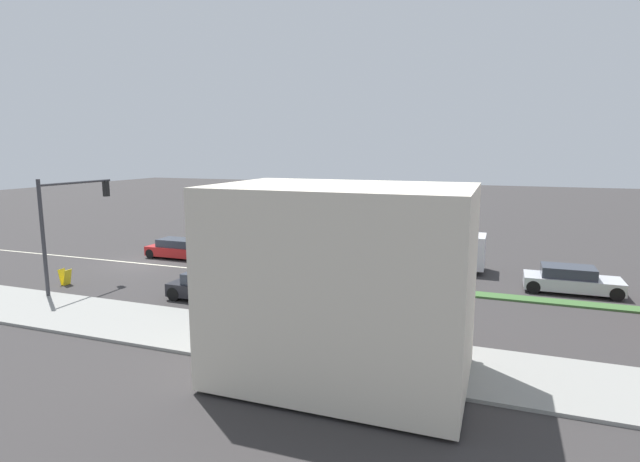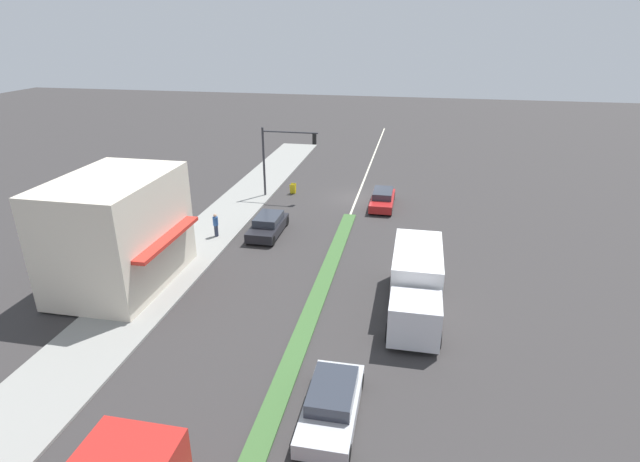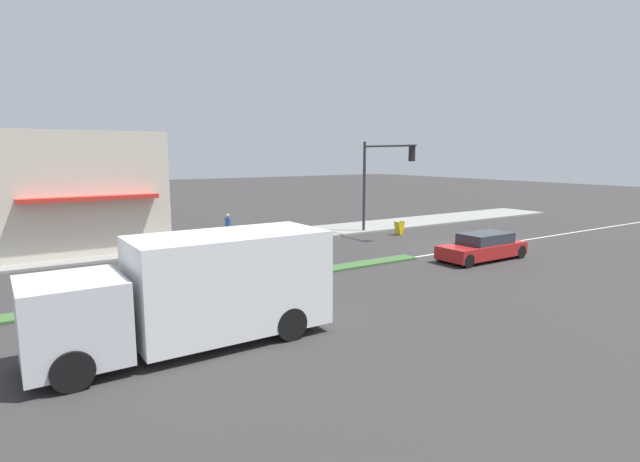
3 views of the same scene
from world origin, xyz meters
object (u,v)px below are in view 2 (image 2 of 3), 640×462
object	(u,v)px
traffic_signal_main	(280,151)
sedan_silver	(332,403)
delivery_truck	(416,282)
sedan_dark	(268,225)
warning_aframe_sign	(293,189)
pedestrian	(216,225)
hatchback_red	(382,199)

from	to	relation	value
traffic_signal_main	sedan_silver	size ratio (longest dim) A/B	1.24
delivery_truck	sedan_dark	xyz separation A→B (m)	(10.00, -7.83, -0.84)
warning_aframe_sign	sedan_dark	size ratio (longest dim) A/B	0.19
pedestrian	delivery_truck	world-z (taller)	delivery_truck
warning_aframe_sign	pedestrian	bearing A→B (deg)	74.88
warning_aframe_sign	delivery_truck	bearing A→B (deg)	122.15
sedan_dark	traffic_signal_main	bearing A→B (deg)	-81.68
traffic_signal_main	pedestrian	xyz separation A→B (m)	(2.08, 9.01, -2.94)
traffic_signal_main	pedestrian	world-z (taller)	traffic_signal_main
delivery_truck	hatchback_red	size ratio (longest dim) A/B	1.64
delivery_truck	sedan_silver	xyz separation A→B (m)	(2.80, 8.27, -0.83)
warning_aframe_sign	hatchback_red	bearing A→B (deg)	167.16
sedan_dark	hatchback_red	size ratio (longest dim) A/B	0.96
sedan_dark	sedan_silver	bearing A→B (deg)	114.10
traffic_signal_main	hatchback_red	world-z (taller)	traffic_signal_main
traffic_signal_main	hatchback_red	xyz separation A→B (m)	(-8.32, 0.61, -3.29)
warning_aframe_sign	sedan_dark	bearing A→B (deg)	93.00
pedestrian	sedan_silver	xyz separation A→B (m)	(-10.40, 14.77, -0.32)
traffic_signal_main	warning_aframe_sign	bearing A→B (deg)	-120.31
traffic_signal_main	hatchback_red	size ratio (longest dim) A/B	1.23
warning_aframe_sign	delivery_truck	xyz separation A→B (m)	(-10.46, 16.65, 1.04)
pedestrian	sedan_silver	distance (m)	18.07
warning_aframe_sign	sedan_silver	xyz separation A→B (m)	(-7.66, 24.91, 0.21)
delivery_truck	traffic_signal_main	bearing A→B (deg)	-54.36
warning_aframe_sign	sedan_dark	distance (m)	8.83
delivery_truck	sedan_dark	world-z (taller)	delivery_truck
pedestrian	warning_aframe_sign	world-z (taller)	pedestrian
pedestrian	delivery_truck	xyz separation A→B (m)	(-13.20, 6.51, 0.51)
delivery_truck	pedestrian	bearing A→B (deg)	-26.24
pedestrian	sedan_silver	world-z (taller)	pedestrian
pedestrian	sedan_dark	distance (m)	3.48
sedan_silver	traffic_signal_main	bearing A→B (deg)	-70.71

